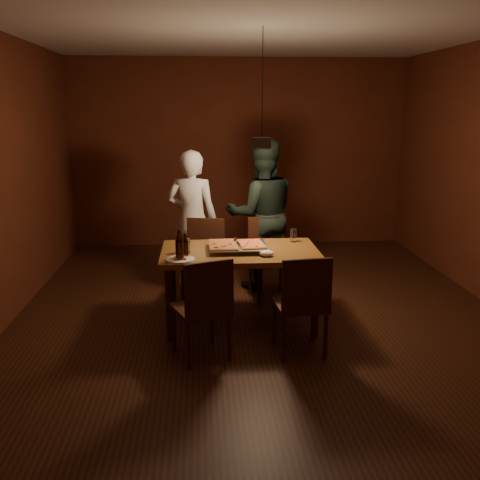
{
  "coord_description": "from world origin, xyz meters",
  "views": [
    {
      "loc": [
        -0.59,
        -5.14,
        2.08
      ],
      "look_at": [
        -0.23,
        -0.21,
        0.85
      ],
      "focal_mm": 40.0,
      "sensor_mm": 36.0,
      "label": 1
    }
  ],
  "objects": [
    {
      "name": "chair_near_right",
      "position": [
        0.25,
        -0.96,
        0.54
      ],
      "size": [
        0.46,
        0.46,
        0.49
      ],
      "rotation": [
        0.0,
        0.0,
        0.09
      ],
      "color": "#38190F",
      "rests_on": "floor"
    },
    {
      "name": "spatula",
      "position": [
        -0.26,
        -0.18,
        0.81
      ],
      "size": [
        0.09,
        0.24,
        0.04
      ],
      "primitive_type": null,
      "rotation": [
        0.0,
        0.0,
        -0.0
      ],
      "color": "silver",
      "rests_on": "pizza_tray"
    },
    {
      "name": "plate_slice",
      "position": [
        -0.78,
        -0.53,
        0.76
      ],
      "size": [
        0.26,
        0.26,
        0.03
      ],
      "color": "white",
      "rests_on": "dining_table"
    },
    {
      "name": "chair_far_right",
      "position": [
        0.15,
        0.57,
        0.54
      ],
      "size": [
        0.48,
        0.48,
        0.49
      ],
      "rotation": [
        0.0,
        0.0,
        3.31
      ],
      "color": "#38190F",
      "rests_on": "floor"
    },
    {
      "name": "diner_white",
      "position": [
        -0.7,
        0.95,
        0.81
      ],
      "size": [
        0.67,
        0.52,
        1.62
      ],
      "primitive_type": "imported",
      "rotation": [
        0.0,
        0.0,
        2.9
      ],
      "color": "silver",
      "rests_on": "floor"
    },
    {
      "name": "pizza_meat",
      "position": [
        -0.38,
        -0.2,
        0.81
      ],
      "size": [
        0.27,
        0.43,
        0.02
      ],
      "primitive_type": "cube",
      "rotation": [
        0.0,
        0.0,
        0.01
      ],
      "color": "maroon",
      "rests_on": "pizza_tray"
    },
    {
      "name": "pizza_tray",
      "position": [
        -0.25,
        -0.2,
        0.77
      ],
      "size": [
        0.59,
        0.5,
        0.05
      ],
      "primitive_type": "cube",
      "rotation": [
        0.0,
        0.0,
        -0.09
      ],
      "color": "silver",
      "rests_on": "dining_table"
    },
    {
      "name": "room_shell",
      "position": [
        0.0,
        0.0,
        1.4
      ],
      "size": [
        6.0,
        6.0,
        6.0
      ],
      "color": "#3C1C10",
      "rests_on": "ground"
    },
    {
      "name": "dining_table",
      "position": [
        -0.23,
        -0.21,
        0.68
      ],
      "size": [
        1.5,
        0.9,
        0.75
      ],
      "color": "brown",
      "rests_on": "floor"
    },
    {
      "name": "napkin",
      "position": [
        0.0,
        -0.45,
        0.78
      ],
      "size": [
        0.13,
        0.1,
        0.06
      ],
      "primitive_type": "ellipsoid",
      "color": "white",
      "rests_on": "dining_table"
    },
    {
      "name": "beer_bottle_b",
      "position": [
        -0.74,
        -0.43,
        0.86
      ],
      "size": [
        0.06,
        0.06,
        0.23
      ],
      "color": "black",
      "rests_on": "dining_table"
    },
    {
      "name": "pizza_cheese",
      "position": [
        -0.12,
        -0.21,
        0.81
      ],
      "size": [
        0.27,
        0.39,
        0.02
      ],
      "primitive_type": "cube",
      "rotation": [
        0.0,
        0.0,
        0.1
      ],
      "color": "gold",
      "rests_on": "pizza_tray"
    },
    {
      "name": "water_glass_right",
      "position": [
        0.34,
        0.08,
        0.82
      ],
      "size": [
        0.06,
        0.06,
        0.13
      ],
      "primitive_type": "cylinder",
      "color": "silver",
      "rests_on": "dining_table"
    },
    {
      "name": "chair_near_left",
      "position": [
        -0.58,
        -0.99,
        0.54
      ],
      "size": [
        0.55,
        0.55,
        0.49
      ],
      "rotation": [
        0.0,
        0.0,
        0.39
      ],
      "color": "#38190F",
      "rests_on": "floor"
    },
    {
      "name": "pendant_lamp",
      "position": [
        0.0,
        0.0,
        1.76
      ],
      "size": [
        0.18,
        0.18,
        1.1
      ],
      "color": "black",
      "rests_on": "ceiling"
    },
    {
      "name": "diner_dark",
      "position": [
        0.11,
        0.91,
        0.87
      ],
      "size": [
        0.9,
        0.73,
        1.74
      ],
      "primitive_type": "imported",
      "rotation": [
        0.0,
        0.0,
        3.23
      ],
      "color": "black",
      "rests_on": "floor"
    },
    {
      "name": "beer_bottle_a",
      "position": [
        -0.79,
        -0.54,
        0.89
      ],
      "size": [
        0.07,
        0.07,
        0.28
      ],
      "color": "black",
      "rests_on": "dining_table"
    },
    {
      "name": "water_glass_left",
      "position": [
        -0.74,
        -0.26,
        0.82
      ],
      "size": [
        0.08,
        0.08,
        0.13
      ],
      "primitive_type": "cylinder",
      "color": "silver",
      "rests_on": "dining_table"
    },
    {
      "name": "chair_far_left",
      "position": [
        -0.57,
        0.52,
        0.54
      ],
      "size": [
        0.5,
        0.5,
        0.49
      ],
      "rotation": [
        0.0,
        0.0,
        2.92
      ],
      "color": "#38190F",
      "rests_on": "floor"
    }
  ]
}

